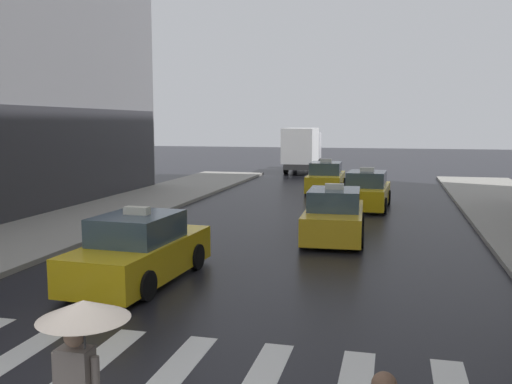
% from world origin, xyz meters
% --- Properties ---
extents(crosswalk_markings, '(11.30, 2.80, 0.01)m').
position_xyz_m(crosswalk_markings, '(-0.00, 3.00, 0.00)').
color(crosswalk_markings, silver).
rests_on(crosswalk_markings, ground).
extents(taxi_lead, '(2.12, 4.63, 1.80)m').
position_xyz_m(taxi_lead, '(-2.65, 7.42, 0.72)').
color(taxi_lead, yellow).
rests_on(taxi_lead, ground).
extents(taxi_second, '(2.08, 4.61, 1.80)m').
position_xyz_m(taxi_second, '(1.32, 13.53, 0.72)').
color(taxi_second, gold).
rests_on(taxi_second, ground).
extents(taxi_third, '(2.09, 4.61, 1.80)m').
position_xyz_m(taxi_third, '(2.03, 20.52, 0.72)').
color(taxi_third, yellow).
rests_on(taxi_third, ground).
extents(taxi_fourth, '(2.01, 4.58, 1.80)m').
position_xyz_m(taxi_fourth, '(-0.42, 25.92, 0.72)').
color(taxi_fourth, yellow).
rests_on(taxi_fourth, ground).
extents(box_truck, '(2.46, 7.60, 3.35)m').
position_xyz_m(box_truck, '(-3.56, 37.41, 1.85)').
color(box_truck, '#2D2D2D').
rests_on(box_truck, ground).
extents(pedestrian_with_umbrella, '(0.96, 0.96, 1.94)m').
position_xyz_m(pedestrian_with_umbrella, '(0.04, 0.41, 1.52)').
color(pedestrian_with_umbrella, '#473D33').
rests_on(pedestrian_with_umbrella, ground).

